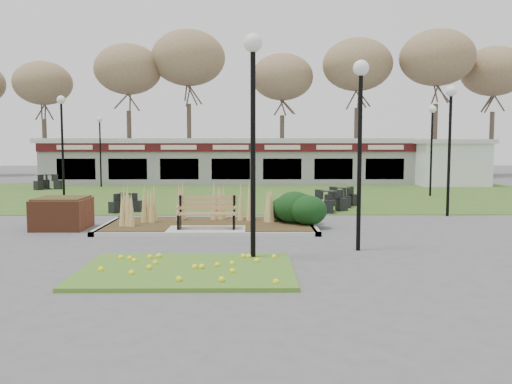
{
  "coord_description": "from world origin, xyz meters",
  "views": [
    {
      "loc": [
        1.27,
        -15.14,
        2.52
      ],
      "look_at": [
        1.42,
        2.0,
        1.01
      ],
      "focal_mm": 38.0,
      "sensor_mm": 36.0,
      "label": 1
    }
  ],
  "objects_px": {
    "food_pavilion": "(232,161)",
    "lamp_post_mid_right": "(450,121)",
    "park_bench": "(207,212)",
    "bistro_set_b": "(124,206)",
    "service_hut": "(450,162)",
    "car_black": "(112,168)",
    "lamp_post_near_right": "(360,113)",
    "lamp_post_far_right": "(432,130)",
    "bistro_set_a": "(47,184)",
    "lamp_post_far_left": "(100,136)",
    "bistro_set_d": "(343,200)",
    "brick_planter": "(62,213)",
    "lamp_post_near_left": "(253,96)",
    "bistro_set_c": "(329,204)",
    "lamp_post_mid_left": "(62,123)"
  },
  "relations": [
    {
      "from": "brick_planter",
      "to": "lamp_post_near_left",
      "type": "xyz_separation_m",
      "value": [
        5.71,
        -4.5,
        3.07
      ]
    },
    {
      "from": "park_bench",
      "to": "brick_planter",
      "type": "relative_size",
      "value": 1.13
    },
    {
      "from": "car_black",
      "to": "bistro_set_a",
      "type": "bearing_deg",
      "value": 155.41
    },
    {
      "from": "lamp_post_near_left",
      "to": "bistro_set_b",
      "type": "distance_m",
      "value": 10.3
    },
    {
      "from": "service_hut",
      "to": "lamp_post_near_left",
      "type": "xyz_separation_m",
      "value": [
        -12.19,
        -21.5,
        2.09
      ]
    },
    {
      "from": "bistro_set_a",
      "to": "food_pavilion",
      "type": "bearing_deg",
      "value": 24.82
    },
    {
      "from": "lamp_post_far_right",
      "to": "bistro_set_b",
      "type": "relative_size",
      "value": 3.46
    },
    {
      "from": "food_pavilion",
      "to": "lamp_post_mid_left",
      "type": "relative_size",
      "value": 5.06
    },
    {
      "from": "food_pavilion",
      "to": "lamp_post_mid_right",
      "type": "xyz_separation_m",
      "value": [
        8.2,
        -16.2,
        1.85
      ]
    },
    {
      "from": "lamp_post_near_right",
      "to": "bistro_set_a",
      "type": "xyz_separation_m",
      "value": [
        -14.01,
        17.66,
        -2.97
      ]
    },
    {
      "from": "service_hut",
      "to": "car_black",
      "type": "height_order",
      "value": "service_hut"
    },
    {
      "from": "lamp_post_mid_right",
      "to": "bistro_set_a",
      "type": "xyz_separation_m",
      "value": [
        -18.38,
        11.49,
        -3.03
      ]
    },
    {
      "from": "bistro_set_a",
      "to": "bistro_set_d",
      "type": "bearing_deg",
      "value": -29.55
    },
    {
      "from": "park_bench",
      "to": "bistro_set_d",
      "type": "height_order",
      "value": "park_bench"
    },
    {
      "from": "bistro_set_c",
      "to": "service_hut",
      "type": "bearing_deg",
      "value": 54.34
    },
    {
      "from": "park_bench",
      "to": "bistro_set_c",
      "type": "relative_size",
      "value": 1.17
    },
    {
      "from": "lamp_post_far_left",
      "to": "bistro_set_b",
      "type": "distance_m",
      "value": 13.01
    },
    {
      "from": "lamp_post_near_right",
      "to": "bistro_set_a",
      "type": "relative_size",
      "value": 2.93
    },
    {
      "from": "bistro_set_a",
      "to": "car_black",
      "type": "relative_size",
      "value": 0.36
    },
    {
      "from": "brick_planter",
      "to": "lamp_post_near_left",
      "type": "height_order",
      "value": "lamp_post_near_left"
    },
    {
      "from": "lamp_post_near_right",
      "to": "lamp_post_far_left",
      "type": "xyz_separation_m",
      "value": [
        -11.48,
        19.4,
        -0.23
      ]
    },
    {
      "from": "lamp_post_mid_left",
      "to": "bistro_set_b",
      "type": "xyz_separation_m",
      "value": [
        4.38,
        -6.2,
        -3.3
      ]
    },
    {
      "from": "brick_planter",
      "to": "lamp_post_far_right",
      "type": "distance_m",
      "value": 17.8
    },
    {
      "from": "car_black",
      "to": "lamp_post_mid_right",
      "type": "bearing_deg",
      "value": -164.18
    },
    {
      "from": "lamp_post_mid_right",
      "to": "lamp_post_far_right",
      "type": "xyz_separation_m",
      "value": [
        1.81,
        7.32,
        -0.12
      ]
    },
    {
      "from": "bistro_set_b",
      "to": "car_black",
      "type": "relative_size",
      "value": 0.3
    },
    {
      "from": "bistro_set_d",
      "to": "service_hut",
      "type": "bearing_deg",
      "value": 53.12
    },
    {
      "from": "bistro_set_d",
      "to": "lamp_post_mid_right",
      "type": "bearing_deg",
      "value": -41.96
    },
    {
      "from": "park_bench",
      "to": "food_pavilion",
      "type": "distance_m",
      "value": 19.73
    },
    {
      "from": "service_hut",
      "to": "lamp_post_near_left",
      "type": "relative_size",
      "value": 0.91
    },
    {
      "from": "brick_planter",
      "to": "bistro_set_a",
      "type": "xyz_separation_m",
      "value": [
        -5.78,
        14.25,
        -0.19
      ]
    },
    {
      "from": "service_hut",
      "to": "bistro_set_a",
      "type": "height_order",
      "value": "service_hut"
    },
    {
      "from": "lamp_post_mid_left",
      "to": "bistro_set_d",
      "type": "height_order",
      "value": "lamp_post_mid_left"
    },
    {
      "from": "food_pavilion",
      "to": "bistro_set_a",
      "type": "distance_m",
      "value": 11.28
    },
    {
      "from": "bistro_set_d",
      "to": "bistro_set_b",
      "type": "bearing_deg",
      "value": -168.95
    },
    {
      "from": "bistro_set_a",
      "to": "bistro_set_b",
      "type": "xyz_separation_m",
      "value": [
        6.7,
        -10.25,
        -0.05
      ]
    },
    {
      "from": "park_bench",
      "to": "bistro_set_b",
      "type": "bearing_deg",
      "value": 126.24
    },
    {
      "from": "food_pavilion",
      "to": "lamp_post_mid_right",
      "type": "bearing_deg",
      "value": -63.15
    },
    {
      "from": "food_pavilion",
      "to": "lamp_post_far_left",
      "type": "height_order",
      "value": "lamp_post_far_left"
    },
    {
      "from": "lamp_post_near_left",
      "to": "lamp_post_near_right",
      "type": "relative_size",
      "value": 1.09
    },
    {
      "from": "lamp_post_near_left",
      "to": "car_black",
      "type": "distance_m",
      "value": 32.51
    },
    {
      "from": "lamp_post_near_right",
      "to": "lamp_post_mid_left",
      "type": "relative_size",
      "value": 0.92
    },
    {
      "from": "lamp_post_far_left",
      "to": "bistro_set_d",
      "type": "relative_size",
      "value": 2.9
    },
    {
      "from": "brick_planter",
      "to": "lamp_post_mid_right",
      "type": "relative_size",
      "value": 0.33
    },
    {
      "from": "lamp_post_near_right",
      "to": "lamp_post_mid_left",
      "type": "height_order",
      "value": "lamp_post_mid_left"
    },
    {
      "from": "bistro_set_c",
      "to": "lamp_post_near_left",
      "type": "bearing_deg",
      "value": -108.6
    },
    {
      "from": "lamp_post_near_left",
      "to": "lamp_post_far_right",
      "type": "bearing_deg",
      "value": 59.18
    },
    {
      "from": "lamp_post_near_right",
      "to": "lamp_post_far_right",
      "type": "height_order",
      "value": "lamp_post_near_right"
    },
    {
      "from": "service_hut",
      "to": "lamp_post_mid_left",
      "type": "relative_size",
      "value": 0.91
    },
    {
      "from": "park_bench",
      "to": "lamp_post_mid_right",
      "type": "bearing_deg",
      "value": 23.19
    }
  ]
}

